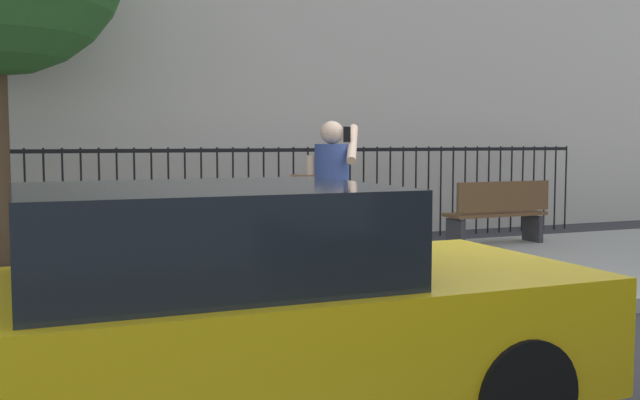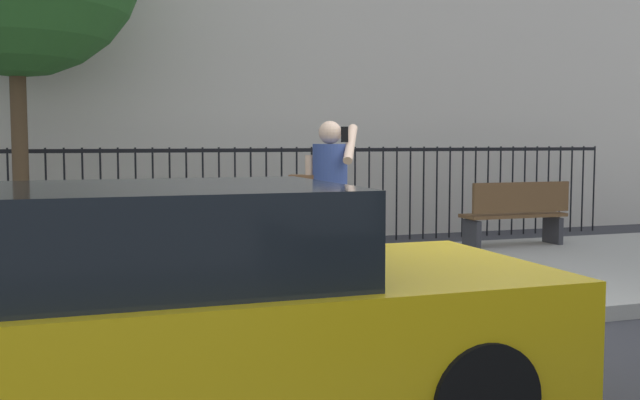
% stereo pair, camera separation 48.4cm
% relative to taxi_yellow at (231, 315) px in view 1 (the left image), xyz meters
% --- Properties ---
extents(ground_plane, '(60.00, 60.00, 0.00)m').
position_rel_taxi_yellow_xyz_m(ground_plane, '(2.74, 1.36, -0.70)').
color(ground_plane, '#333338').
extents(sidewalk, '(28.00, 4.40, 0.15)m').
position_rel_taxi_yellow_xyz_m(sidewalk, '(2.74, 3.56, -0.63)').
color(sidewalk, '#9E9B93').
rests_on(sidewalk, ground).
extents(iron_fence, '(12.03, 0.04, 1.60)m').
position_rel_taxi_yellow_xyz_m(iron_fence, '(2.74, 7.26, 0.32)').
color(iron_fence, black).
rests_on(iron_fence, ground).
extents(taxi_yellow, '(4.21, 1.87, 1.45)m').
position_rel_taxi_yellow_xyz_m(taxi_yellow, '(0.00, 0.00, 0.00)').
color(taxi_yellow, yellow).
rests_on(taxi_yellow, ground).
extents(pedestrian_on_phone, '(0.73, 0.60, 1.74)m').
position_rel_taxi_yellow_xyz_m(pedestrian_on_phone, '(1.73, 2.57, 0.46)').
color(pedestrian_on_phone, beige).
rests_on(pedestrian_on_phone, sidewalk).
extents(street_bench, '(1.60, 0.45, 0.95)m').
position_rel_taxi_yellow_xyz_m(street_bench, '(5.58, 5.08, -0.05)').
color(street_bench, brown).
rests_on(street_bench, sidewalk).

